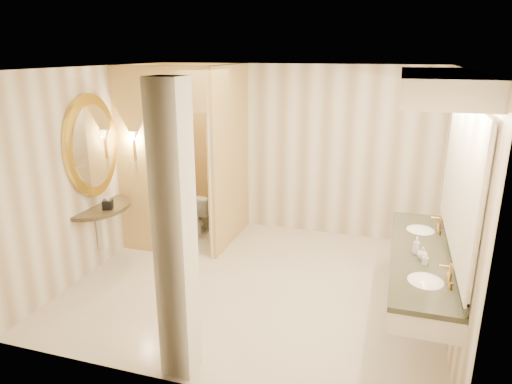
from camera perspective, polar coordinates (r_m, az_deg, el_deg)
floor at (r=6.05m, az=-0.02°, el=-11.25°), size 4.50×4.50×0.00m
ceiling at (r=5.32m, az=-0.03°, el=15.24°), size 4.50×4.50×0.00m
wall_back at (r=7.41m, az=4.56°, el=5.22°), size 4.50×0.02×2.70m
wall_front at (r=3.78m, az=-9.08°, el=-6.93°), size 4.50×0.02×2.70m
wall_left at (r=6.54m, az=-19.24°, el=2.68°), size 0.02×4.00×2.70m
wall_right at (r=5.35m, az=23.67°, el=-0.93°), size 0.02×4.00×2.70m
toilet_closet at (r=6.79m, az=-6.60°, el=4.35°), size 1.50×1.55×2.70m
wall_sconce at (r=6.63m, az=-15.10°, el=6.62°), size 0.14×0.14×0.42m
vanity at (r=4.86m, az=21.36°, el=1.05°), size 0.75×2.60×2.09m
console_shelf at (r=6.43m, az=-19.59°, el=2.36°), size 1.04×1.04×1.97m
pillar at (r=4.02m, az=-10.07°, el=-5.49°), size 0.29×0.29×2.70m
tissue_box at (r=6.35m, az=-18.04°, el=-1.50°), size 0.16×0.16×0.12m
toilet at (r=7.59m, az=-6.97°, el=-2.48°), size 0.49×0.72×0.68m
soap_bottle_a at (r=4.81m, az=20.41°, el=-7.88°), size 0.07×0.07×0.12m
soap_bottle_b at (r=4.92m, az=20.10°, el=-7.19°), size 0.10×0.10×0.13m
soap_bottle_c at (r=5.00m, az=19.40°, el=-6.35°), size 0.07×0.07×0.19m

